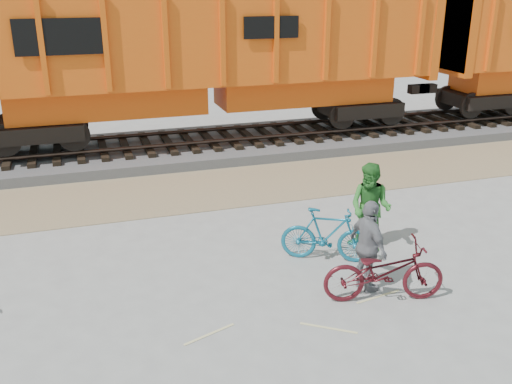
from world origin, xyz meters
TOP-DOWN VIEW (x-y plane):
  - ground at (0.00, 0.00)m, footprint 120.00×120.00m
  - gravel_strip at (0.00, 5.50)m, footprint 120.00×3.00m
  - ballast_bed at (0.00, 9.00)m, footprint 120.00×4.00m
  - track at (0.00, 9.00)m, footprint 120.00×2.60m
  - hopper_car_center at (1.41, 9.00)m, footprint 14.00×3.13m
  - bicycle_teal at (1.71, 0.93)m, footprint 1.79×1.26m
  - bicycle_maroon at (2.01, -0.69)m, footprint 2.14×1.17m
  - person_man at (2.71, 1.13)m, footprint 1.07×1.10m
  - person_woman at (1.91, -0.29)m, footprint 0.51×1.01m

SIDE VIEW (x-z plane):
  - ground at x=0.00m, z-range 0.00..0.00m
  - gravel_strip at x=0.00m, z-range 0.00..0.02m
  - ballast_bed at x=0.00m, z-range 0.00..0.30m
  - track at x=0.00m, z-range 0.35..0.59m
  - bicycle_teal at x=1.71m, z-range 0.00..1.06m
  - bicycle_maroon at x=2.01m, z-range 0.00..1.06m
  - person_woman at x=1.91m, z-range 0.00..1.65m
  - person_man at x=2.71m, z-range 0.00..1.78m
  - hopper_car_center at x=1.41m, z-range 0.68..5.33m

